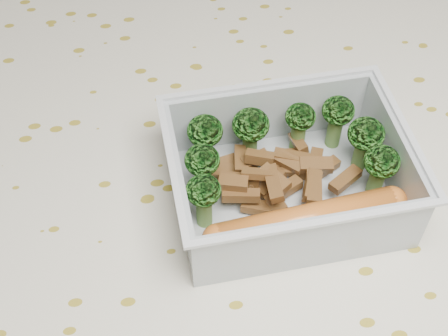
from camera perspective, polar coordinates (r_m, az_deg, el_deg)
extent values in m
cube|color=brown|center=(0.47, 0.15, -3.62)|extent=(1.40, 0.90, 0.04)
cube|color=silver|center=(0.45, 0.15, -1.91)|extent=(1.46, 0.96, 0.01)
cube|color=silver|center=(0.44, 5.64, -2.54)|extent=(0.16, 0.12, 0.00)
cube|color=silver|center=(0.45, 4.09, 5.00)|extent=(0.15, 0.01, 0.05)
cube|color=silver|center=(0.39, 8.06, -6.67)|extent=(0.15, 0.01, 0.05)
cube|color=silver|center=(0.44, 15.11, 1.09)|extent=(0.01, 0.11, 0.05)
cube|color=silver|center=(0.41, -4.02, -1.96)|extent=(0.01, 0.11, 0.05)
cube|color=silver|center=(0.44, 4.15, 7.73)|extent=(0.16, 0.01, 0.00)
cube|color=silver|center=(0.37, 8.68, -4.99)|extent=(0.16, 0.01, 0.00)
cube|color=silver|center=(0.42, 16.32, 3.44)|extent=(0.01, 0.11, 0.00)
cube|color=silver|center=(0.39, -4.80, 0.26)|extent=(0.01, 0.11, 0.00)
cylinder|color=#608C3F|center=(0.44, -1.68, 1.53)|extent=(0.01, 0.01, 0.03)
ellipsoid|color=#408629|center=(0.43, -1.75, 3.41)|extent=(0.03, 0.03, 0.02)
cylinder|color=#608C3F|center=(0.45, 2.38, 2.10)|extent=(0.01, 0.01, 0.02)
ellipsoid|color=#408629|center=(0.43, 2.47, 3.97)|extent=(0.03, 0.03, 0.02)
cylinder|color=#608C3F|center=(0.46, 6.75, 2.81)|extent=(0.01, 0.01, 0.03)
ellipsoid|color=#408629|center=(0.44, 7.01, 4.68)|extent=(0.02, 0.02, 0.02)
cylinder|color=#608C3F|center=(0.46, 10.04, 3.33)|extent=(0.01, 0.01, 0.03)
ellipsoid|color=#408629|center=(0.45, 10.41, 5.18)|extent=(0.02, 0.02, 0.02)
cylinder|color=#608C3F|center=(0.43, -1.93, -1.11)|extent=(0.01, 0.01, 0.03)
ellipsoid|color=#408629|center=(0.41, -2.01, 0.73)|extent=(0.02, 0.02, 0.02)
cylinder|color=#608C3F|center=(0.45, 12.40, 1.25)|extent=(0.01, 0.01, 0.03)
ellipsoid|color=#408629|center=(0.44, 12.87, 3.07)|extent=(0.03, 0.03, 0.02)
cylinder|color=#608C3F|center=(0.41, -1.82, -3.86)|extent=(0.01, 0.01, 0.03)
ellipsoid|color=#408629|center=(0.40, -1.90, -2.07)|extent=(0.02, 0.02, 0.02)
cylinder|color=#608C3F|center=(0.44, 13.70, -1.21)|extent=(0.01, 0.01, 0.03)
ellipsoid|color=#408629|center=(0.42, 14.24, 0.57)|extent=(0.02, 0.02, 0.02)
cube|color=brown|center=(0.45, 6.75, -0.18)|extent=(0.02, 0.02, 0.01)
cube|color=brown|center=(0.42, 1.55, -2.52)|extent=(0.03, 0.01, 0.01)
cube|color=brown|center=(0.43, 1.62, -1.28)|extent=(0.02, 0.02, 0.01)
cube|color=brown|center=(0.43, 3.29, 0.95)|extent=(0.02, 0.02, 0.01)
cube|color=brown|center=(0.44, 3.91, -0.90)|extent=(0.02, 0.03, 0.01)
cube|color=brown|center=(0.44, 0.00, -0.38)|extent=(0.02, 0.01, 0.01)
cube|color=brown|center=(0.43, 8.20, -1.76)|extent=(0.02, 0.03, 0.01)
cube|color=brown|center=(0.45, 5.45, 0.25)|extent=(0.02, 0.02, 0.01)
cube|color=brown|center=(0.44, 6.04, 0.56)|extent=(0.02, 0.02, 0.01)
cube|color=brown|center=(0.42, 4.57, -1.41)|extent=(0.01, 0.03, 0.01)
cube|color=brown|center=(0.42, 3.19, -0.56)|extent=(0.02, 0.01, 0.01)
cube|color=brown|center=(0.43, 4.50, -2.93)|extent=(0.02, 0.03, 0.01)
cube|color=brown|center=(0.44, 1.49, 0.79)|extent=(0.01, 0.02, 0.01)
cube|color=brown|center=(0.45, 9.09, -0.10)|extent=(0.03, 0.02, 0.01)
cube|color=brown|center=(0.43, 8.06, -1.68)|extent=(0.02, 0.03, 0.01)
cube|color=brown|center=(0.43, 5.86, -1.82)|extent=(0.02, 0.02, 0.01)
cube|color=brown|center=(0.42, 3.01, -3.58)|extent=(0.02, 0.02, 0.01)
cube|color=brown|center=(0.44, 2.82, 0.73)|extent=(0.02, 0.02, 0.01)
cube|color=brown|center=(0.42, 0.86, -1.39)|extent=(0.02, 0.01, 0.01)
cube|color=brown|center=(0.45, 6.25, 0.66)|extent=(0.01, 0.02, 0.01)
cube|color=brown|center=(0.43, 1.46, -1.04)|extent=(0.03, 0.01, 0.01)
cube|color=brown|center=(0.45, 8.30, 0.46)|extent=(0.02, 0.03, 0.01)
cube|color=brown|center=(0.44, 8.43, 0.27)|extent=(0.02, 0.01, 0.01)
cube|color=brown|center=(0.44, 2.80, -1.42)|extent=(0.02, 0.03, 0.01)
cube|color=brown|center=(0.42, 4.67, -0.95)|extent=(0.02, 0.02, 0.01)
cube|color=brown|center=(0.44, 2.41, -1.43)|extent=(0.01, 0.03, 0.01)
cube|color=brown|center=(0.43, 11.03, -1.05)|extent=(0.03, 0.02, 0.01)
cube|color=brown|center=(0.45, 6.81, 2.29)|extent=(0.01, 0.02, 0.01)
cube|color=brown|center=(0.44, 6.33, 0.95)|extent=(0.03, 0.02, 0.01)
cube|color=brown|center=(0.45, 0.19, 0.43)|extent=(0.02, 0.02, 0.01)
cube|color=brown|center=(0.45, 7.22, -0.11)|extent=(0.03, 0.02, 0.01)
cylinder|color=#CA6824|center=(0.41, 7.57, -4.74)|extent=(0.12, 0.03, 0.02)
sphere|color=#CA6824|center=(0.43, 15.06, -2.97)|extent=(0.02, 0.02, 0.02)
sphere|color=#CA6824|center=(0.40, -0.56, -6.56)|extent=(0.02, 0.02, 0.02)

